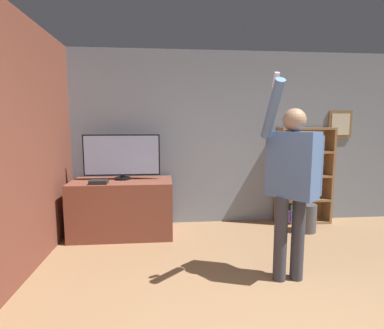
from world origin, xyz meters
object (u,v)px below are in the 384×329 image
television (122,156)px  person (292,178)px  game_console (99,182)px  waste_bin (307,218)px  bookshelf (299,176)px

television → person: bearing=-39.5°
game_console → waste_bin: 3.02m
television → game_console: 0.51m
person → bookshelf: bearing=113.6°
bookshelf → waste_bin: (-0.05, -0.43, -0.55)m
bookshelf → person: 1.99m
game_console → person: 2.45m
waste_bin → game_console: bearing=-178.0°
person → waste_bin: (0.84, 1.32, -0.85)m
game_console → waste_bin: size_ratio=0.57×
person → waste_bin: 1.78m
game_console → bookshelf: size_ratio=0.15×
game_console → person: person is taller
television → person: (1.84, -1.52, -0.07)m
game_console → waste_bin: (2.95, 0.10, -0.61)m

